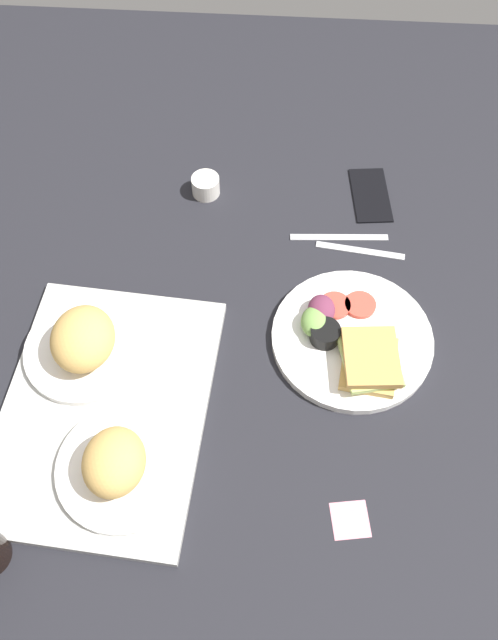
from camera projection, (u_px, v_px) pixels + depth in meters
ground_plane at (265, 347)px, 114.40cm from camera, size 190.00×150.00×3.00cm
serving_tray at (105, 409)px, 105.67cm from camera, size 47.27×36.16×1.60cm
bread_plate_near at (118, 464)px, 96.66cm from camera, size 20.74×20.74×8.83cm
bread_plate_far at (84, 343)px, 106.94cm from camera, size 20.57×20.57×9.65cm
plate_with_salad at (350, 339)px, 111.52cm from camera, size 28.14×28.14×5.40cm
espresso_cup at (206, 186)px, 129.89cm from camera, size 5.60×5.60×4.00cm
fork at (360, 250)px, 123.49cm from camera, size 3.49×17.04×0.50cm
knife at (339, 237)px, 125.20cm from camera, size 2.56×19.05×0.50cm
cell_phone at (371, 194)px, 130.79cm from camera, size 15.08×8.68×0.80cm
sticky_note at (350, 520)px, 96.98cm from camera, size 6.41×6.41×0.12cm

